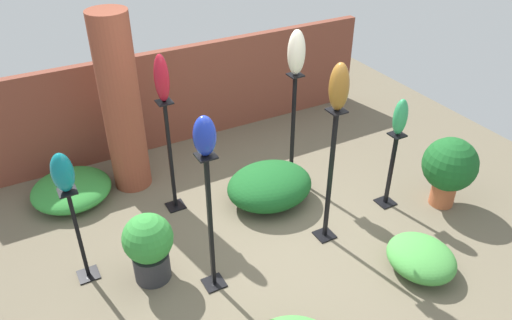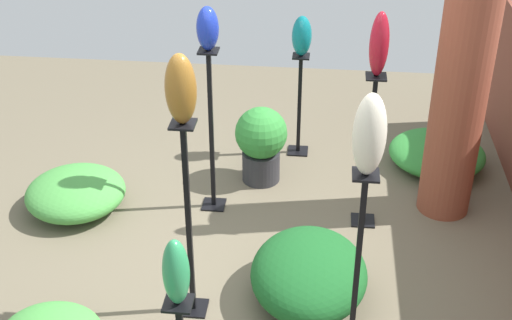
% 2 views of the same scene
% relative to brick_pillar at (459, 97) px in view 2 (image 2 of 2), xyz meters
% --- Properties ---
extents(ground_plane, '(8.00, 8.00, 0.00)m').
position_rel_brick_pillar_xyz_m(ground_plane, '(1.01, -1.75, -1.08)').
color(ground_plane, '#6B604C').
extents(brick_pillar, '(0.44, 0.44, 2.15)m').
position_rel_brick_pillar_xyz_m(brick_pillar, '(0.00, 0.00, 0.00)').
color(brick_pillar, brown).
rests_on(brick_pillar, ground).
extents(pedestal_ivory, '(0.20, 0.20, 1.39)m').
position_rel_brick_pillar_xyz_m(pedestal_ivory, '(1.79, -0.83, -0.43)').
color(pedestal_ivory, black).
rests_on(pedestal_ivory, ground).
extents(pedestal_bronze, '(0.20, 0.20, 1.52)m').
position_rel_brick_pillar_xyz_m(pedestal_bronze, '(1.52, -1.95, -0.37)').
color(pedestal_bronze, black).
rests_on(pedestal_bronze, ground).
extents(pedestal_ruby, '(0.20, 0.20, 1.36)m').
position_rel_brick_pillar_xyz_m(pedestal_ruby, '(0.29, -0.70, -0.45)').
color(pedestal_ruby, black).
rests_on(pedestal_ruby, ground).
extents(pedestal_cobalt, '(0.20, 0.20, 1.47)m').
position_rel_brick_pillar_xyz_m(pedestal_cobalt, '(0.18, -2.01, -0.39)').
color(pedestal_cobalt, black).
rests_on(pedestal_cobalt, ground).
extents(pedestal_teal, '(0.20, 0.20, 1.03)m').
position_rel_brick_pillar_xyz_m(pedestal_teal, '(-0.86, -1.32, -0.61)').
color(pedestal_teal, black).
rests_on(pedestal_teal, ground).
extents(art_vase_jade, '(0.16, 0.15, 0.42)m').
position_rel_brick_pillar_xyz_m(art_vase_jade, '(2.49, -1.82, 0.07)').
color(art_vase_jade, '#2D9356').
rests_on(art_vase_jade, pedestal_jade).
extents(art_vase_ivory, '(0.20, 0.19, 0.52)m').
position_rel_brick_pillar_xyz_m(art_vase_ivory, '(1.79, -0.83, 0.57)').
color(art_vase_ivory, beige).
rests_on(art_vase_ivory, pedestal_ivory).
extents(art_vase_bronze, '(0.18, 0.20, 0.46)m').
position_rel_brick_pillar_xyz_m(art_vase_bronze, '(1.52, -1.95, 0.68)').
color(art_vase_bronze, brown).
rests_on(art_vase_bronze, pedestal_bronze).
extents(art_vase_ruby, '(0.15, 0.15, 0.51)m').
position_rel_brick_pillar_xyz_m(art_vase_ruby, '(0.29, -0.70, 0.54)').
color(art_vase_ruby, maroon).
rests_on(art_vase_ruby, pedestal_ruby).
extents(art_vase_cobalt, '(0.19, 0.18, 0.35)m').
position_rel_brick_pillar_xyz_m(art_vase_cobalt, '(0.18, -2.01, 0.57)').
color(art_vase_cobalt, '#192D9E').
rests_on(art_vase_cobalt, pedestal_cobalt).
extents(art_vase_teal, '(0.19, 0.18, 0.38)m').
position_rel_brick_pillar_xyz_m(art_vase_teal, '(-0.86, -1.32, 0.15)').
color(art_vase_teal, '#0F727A').
rests_on(art_vase_teal, pedestal_teal).
extents(potted_plant_front_right, '(0.48, 0.48, 0.73)m').
position_rel_brick_pillar_xyz_m(potted_plant_front_right, '(-0.30, -1.64, -0.67)').
color(potted_plant_front_right, '#2D2D33').
rests_on(potted_plant_front_right, ground).
extents(foliage_bed_east, '(0.87, 0.87, 0.32)m').
position_rel_brick_pillar_xyz_m(foliage_bed_east, '(0.35, -3.21, -0.92)').
color(foliage_bed_east, '#479942').
rests_on(foliage_bed_east, ground).
extents(foliage_bed_west, '(0.92, 0.92, 0.27)m').
position_rel_brick_pillar_xyz_m(foliage_bed_west, '(-0.73, 0.02, -0.94)').
color(foliage_bed_west, '#338C38').
rests_on(foliage_bed_west, ground).
extents(foliage_bed_center, '(1.02, 0.85, 0.44)m').
position_rel_brick_pillar_xyz_m(foliage_bed_center, '(1.30, -1.13, -0.86)').
color(foliage_bed_center, '#195923').
rests_on(foliage_bed_center, ground).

